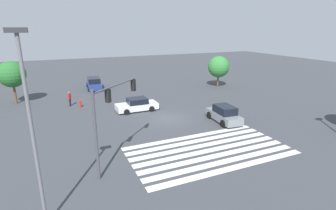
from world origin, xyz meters
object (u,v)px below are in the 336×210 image
at_px(car_1, 94,84).
at_px(fire_hydrant, 80,104).
at_px(car_2, 224,114).
at_px(tree_corner_b, 219,67).
at_px(car_0, 137,105).
at_px(traffic_signal_mast, 109,109).
at_px(street_light_pole_b, 30,119).
at_px(pedestrian, 70,98).
at_px(tree_corner_a, 12,74).

bearing_deg(car_1, fire_hydrant, -14.46).
distance_m(car_2, fire_hydrant, 16.57).
distance_m(tree_corner_b, fire_hydrant, 21.34).
bearing_deg(car_2, car_1, 28.71).
relative_size(car_0, tree_corner_b, 0.96).
relative_size(car_0, fire_hydrant, 5.37).
bearing_deg(car_0, fire_hydrant, -34.27).
bearing_deg(traffic_signal_mast, tree_corner_b, -3.92).
xyz_separation_m(car_1, street_light_pole_b, (-6.66, -28.53, 4.55)).
relative_size(tree_corner_b, fire_hydrant, 5.59).
bearing_deg(car_2, pedestrian, 52.38).
bearing_deg(tree_corner_b, car_2, -122.05).
distance_m(car_2, tree_corner_a, 25.25).
relative_size(car_1, pedestrian, 2.79).
bearing_deg(tree_corner_a, street_light_pole_b, -81.91).
xyz_separation_m(car_0, fire_hydrant, (-5.68, 3.91, -0.23)).
bearing_deg(tree_corner_b, car_1, 159.89).
height_order(traffic_signal_mast, car_0, traffic_signal_mast).
relative_size(car_2, pedestrian, 2.49).
height_order(traffic_signal_mast, car_2, traffic_signal_mast).
relative_size(tree_corner_a, fire_hydrant, 6.08).
xyz_separation_m(traffic_signal_mast, car_0, (5.22, 11.28, -3.41)).
distance_m(traffic_signal_mast, pedestrian, 16.54).
xyz_separation_m(traffic_signal_mast, tree_corner_b, (20.52, 17.89, -0.90)).
xyz_separation_m(pedestrian, tree_corner_a, (-5.97, 3.85, 2.64)).
height_order(car_2, tree_corner_a, tree_corner_a).
relative_size(car_1, fire_hydrant, 5.70).
relative_size(traffic_signal_mast, fire_hydrant, 6.61).
xyz_separation_m(pedestrian, fire_hydrant, (1.08, -0.99, -0.56)).
height_order(car_0, tree_corner_a, tree_corner_a).
height_order(street_light_pole_b, fire_hydrant, street_light_pole_b).
bearing_deg(traffic_signal_mast, tree_corner_a, 65.57).
xyz_separation_m(car_1, fire_hydrant, (-3.03, -9.27, -0.36)).
relative_size(pedestrian, street_light_pole_b, 0.19).
bearing_deg(traffic_signal_mast, car_2, -25.32).
bearing_deg(fire_hydrant, tree_corner_b, 7.32).
distance_m(pedestrian, street_light_pole_b, 20.86).
bearing_deg(fire_hydrant, tree_corner_a, 145.53).
bearing_deg(pedestrian, car_0, 9.48).
xyz_separation_m(car_1, car_2, (9.45, -20.17, -0.02)).
bearing_deg(street_light_pole_b, traffic_signal_mast, 44.79).
bearing_deg(tree_corner_a, traffic_signal_mast, -69.43).
xyz_separation_m(car_0, pedestrian, (-6.76, 4.90, 0.33)).
distance_m(pedestrian, tree_corner_b, 22.24).
xyz_separation_m(traffic_signal_mast, tree_corner_a, (-7.52, 20.04, -0.44)).
distance_m(street_light_pole_b, tree_corner_b, 33.06).
bearing_deg(car_2, traffic_signal_mast, 113.29).
xyz_separation_m(traffic_signal_mast, pedestrian, (-1.54, 16.18, -3.08)).
bearing_deg(street_light_pole_b, car_2, 27.43).
bearing_deg(car_2, tree_corner_b, -28.44).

